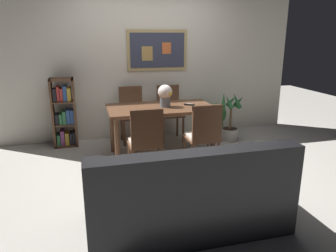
{
  "coord_description": "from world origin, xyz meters",
  "views": [
    {
      "loc": [
        -1.09,
        -3.84,
        1.73
      ],
      "look_at": [
        -0.12,
        -0.18,
        0.65
      ],
      "focal_mm": 34.37,
      "sensor_mm": 36.0,
      "label": 1
    }
  ],
  "objects_px": {
    "dining_chair_far_right": "(169,108)",
    "leather_couch": "(188,197)",
    "dining_chair_near_right": "(204,132)",
    "dining_chair_far_left": "(132,110)",
    "dining_table": "(161,113)",
    "dining_chair_near_left": "(146,138)",
    "potted_palm": "(230,123)",
    "potted_ivy": "(216,118)",
    "flower_vase": "(165,94)",
    "bookshelf": "(64,115)",
    "tv_remote": "(190,105)"
  },
  "relations": [
    {
      "from": "dining_chair_far_right",
      "to": "leather_couch",
      "type": "xyz_separation_m",
      "value": [
        -0.54,
        -2.63,
        -0.22
      ]
    },
    {
      "from": "dining_chair_near_right",
      "to": "dining_chair_far_left",
      "type": "height_order",
      "value": "same"
    },
    {
      "from": "dining_table",
      "to": "dining_chair_near_left",
      "type": "bearing_deg",
      "value": -116.19
    },
    {
      "from": "dining_chair_near_right",
      "to": "potted_palm",
      "type": "xyz_separation_m",
      "value": [
        0.91,
        1.11,
        -0.23
      ]
    },
    {
      "from": "dining_chair_near_left",
      "to": "leather_couch",
      "type": "relative_size",
      "value": 0.51
    },
    {
      "from": "leather_couch",
      "to": "potted_palm",
      "type": "relative_size",
      "value": 2.12
    },
    {
      "from": "dining_chair_far_left",
      "to": "potted_ivy",
      "type": "relative_size",
      "value": 1.59
    },
    {
      "from": "potted_ivy",
      "to": "potted_palm",
      "type": "height_order",
      "value": "potted_palm"
    },
    {
      "from": "dining_chair_far_right",
      "to": "flower_vase",
      "type": "distance_m",
      "value": 0.88
    },
    {
      "from": "bookshelf",
      "to": "leather_couch",
      "type": "bearing_deg",
      "value": -66.65
    },
    {
      "from": "dining_chair_far_left",
      "to": "bookshelf",
      "type": "relative_size",
      "value": 0.84
    },
    {
      "from": "leather_couch",
      "to": "dining_table",
      "type": "bearing_deg",
      "value": 83.62
    },
    {
      "from": "dining_chair_near_right",
      "to": "dining_chair_far_left",
      "type": "xyz_separation_m",
      "value": [
        -0.69,
        1.49,
        0.0
      ]
    },
    {
      "from": "dining_chair_far_left",
      "to": "potted_ivy",
      "type": "distance_m",
      "value": 1.49
    },
    {
      "from": "dining_table",
      "to": "potted_palm",
      "type": "height_order",
      "value": "potted_palm"
    },
    {
      "from": "leather_couch",
      "to": "tv_remote",
      "type": "height_order",
      "value": "leather_couch"
    },
    {
      "from": "dining_chair_near_right",
      "to": "dining_chair_near_left",
      "type": "xyz_separation_m",
      "value": [
        -0.76,
        -0.04,
        0.0
      ]
    },
    {
      "from": "potted_ivy",
      "to": "bookshelf",
      "type": "bearing_deg",
      "value": 177.6
    },
    {
      "from": "dining_chair_near_left",
      "to": "potted_ivy",
      "type": "relative_size",
      "value": 1.59
    },
    {
      "from": "flower_vase",
      "to": "dining_chair_near_left",
      "type": "bearing_deg",
      "value": -120.07
    },
    {
      "from": "potted_palm",
      "to": "bookshelf",
      "type": "bearing_deg",
      "value": 170.86
    },
    {
      "from": "dining_chair_near_right",
      "to": "tv_remote",
      "type": "distance_m",
      "value": 0.75
    },
    {
      "from": "dining_chair_near_right",
      "to": "dining_chair_near_left",
      "type": "bearing_deg",
      "value": -177.19
    },
    {
      "from": "dining_chair_near_right",
      "to": "potted_ivy",
      "type": "height_order",
      "value": "dining_chair_near_right"
    },
    {
      "from": "dining_chair_far_right",
      "to": "tv_remote",
      "type": "distance_m",
      "value": 0.79
    },
    {
      "from": "potted_ivy",
      "to": "dining_chair_near_left",
      "type": "bearing_deg",
      "value": -136.33
    },
    {
      "from": "dining_chair_far_left",
      "to": "potted_ivy",
      "type": "xyz_separation_m",
      "value": [
        1.47,
        -0.06,
        -0.22
      ]
    },
    {
      "from": "bookshelf",
      "to": "dining_chair_far_right",
      "type": "bearing_deg",
      "value": -2.33
    },
    {
      "from": "dining_table",
      "to": "dining_chair_near_right",
      "type": "height_order",
      "value": "dining_chair_near_right"
    },
    {
      "from": "leather_couch",
      "to": "tv_remote",
      "type": "distance_m",
      "value": 2.02
    },
    {
      "from": "leather_couch",
      "to": "bookshelf",
      "type": "xyz_separation_m",
      "value": [
        -1.16,
        2.69,
        0.2
      ]
    },
    {
      "from": "dining_chair_near_left",
      "to": "dining_chair_far_right",
      "type": "bearing_deg",
      "value": 65.04
    },
    {
      "from": "dining_table",
      "to": "potted_palm",
      "type": "relative_size",
      "value": 1.78
    },
    {
      "from": "dining_chair_near_left",
      "to": "dining_chair_far_left",
      "type": "relative_size",
      "value": 1.0
    },
    {
      "from": "dining_chair_far_right",
      "to": "potted_palm",
      "type": "bearing_deg",
      "value": -20.44
    },
    {
      "from": "dining_chair_near_right",
      "to": "dining_chair_near_left",
      "type": "distance_m",
      "value": 0.76
    },
    {
      "from": "dining_chair_far_right",
      "to": "potted_ivy",
      "type": "distance_m",
      "value": 0.87
    },
    {
      "from": "dining_table",
      "to": "potted_ivy",
      "type": "xyz_separation_m",
      "value": [
        1.17,
        0.71,
        -0.32
      ]
    },
    {
      "from": "bookshelf",
      "to": "tv_remote",
      "type": "distance_m",
      "value": 1.99
    },
    {
      "from": "leather_couch",
      "to": "flower_vase",
      "type": "distance_m",
      "value": 1.99
    },
    {
      "from": "dining_chair_far_left",
      "to": "flower_vase",
      "type": "xyz_separation_m",
      "value": [
        0.37,
        -0.77,
        0.38
      ]
    },
    {
      "from": "dining_chair_near_left",
      "to": "dining_chair_far_left",
      "type": "height_order",
      "value": "same"
    },
    {
      "from": "leather_couch",
      "to": "flower_vase",
      "type": "relative_size",
      "value": 5.72
    },
    {
      "from": "dining_chair_far_right",
      "to": "dining_chair_far_left",
      "type": "bearing_deg",
      "value": 178.23
    },
    {
      "from": "dining_table",
      "to": "bookshelf",
      "type": "relative_size",
      "value": 1.39
    },
    {
      "from": "potted_palm",
      "to": "tv_remote",
      "type": "relative_size",
      "value": 5.49
    },
    {
      "from": "dining_chair_near_right",
      "to": "tv_remote",
      "type": "bearing_deg",
      "value": 86.33
    },
    {
      "from": "dining_chair_far_left",
      "to": "tv_remote",
      "type": "xyz_separation_m",
      "value": [
        0.74,
        -0.78,
        0.21
      ]
    },
    {
      "from": "dining_chair_far_right",
      "to": "potted_ivy",
      "type": "relative_size",
      "value": 1.59
    },
    {
      "from": "dining_table",
      "to": "dining_chair_near_left",
      "type": "height_order",
      "value": "dining_chair_near_left"
    }
  ]
}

